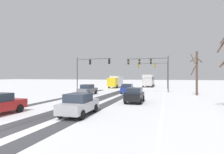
% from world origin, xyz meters
% --- Properties ---
extents(wheel_track_left_lane, '(1.06, 30.72, 0.01)m').
position_xyz_m(wheel_track_left_lane, '(-5.12, 13.96, 0.00)').
color(wheel_track_left_lane, '#424247').
rests_on(wheel_track_left_lane, ground).
extents(wheel_track_right_lane, '(1.04, 30.72, 0.01)m').
position_xyz_m(wheel_track_right_lane, '(0.09, 13.96, 0.00)').
color(wheel_track_right_lane, '#424247').
rests_on(wheel_track_right_lane, ground).
extents(wheel_track_center, '(1.19, 30.72, 0.01)m').
position_xyz_m(wheel_track_center, '(2.00, 13.96, 0.00)').
color(wheel_track_center, '#424247').
rests_on(wheel_track_center, ground).
extents(wheel_track_oncoming, '(0.97, 30.72, 0.01)m').
position_xyz_m(wheel_track_oncoming, '(-0.87, 13.96, 0.00)').
color(wheel_track_oncoming, '#424247').
rests_on(wheel_track_oncoming, ground).
extents(sidewalk_kerb_right, '(4.00, 30.72, 0.12)m').
position_xyz_m(sidewalk_kerb_right, '(9.69, 12.57, 0.06)').
color(sidewalk_kerb_right, white).
rests_on(sidewalk_kerb_right, ground).
extents(traffic_signal_near_left, '(7.02, 0.69, 6.50)m').
position_xyz_m(traffic_signal_near_left, '(-5.84, 23.77, 4.69)').
color(traffic_signal_near_left, '#47474C').
rests_on(traffic_signal_near_left, ground).
extents(traffic_signal_near_right, '(7.45, 0.68, 6.50)m').
position_xyz_m(traffic_signal_near_right, '(5.31, 25.77, 4.84)').
color(traffic_signal_near_right, '#47474C').
rests_on(traffic_signal_near_right, ground).
extents(traffic_signal_far_right, '(7.34, 0.74, 6.50)m').
position_xyz_m(traffic_signal_far_right, '(5.72, 37.77, 4.70)').
color(traffic_signal_far_right, '#47474C').
rests_on(traffic_signal_far_right, ground).
extents(car_blue_lead, '(1.92, 4.15, 1.62)m').
position_xyz_m(car_blue_lead, '(1.64, 23.20, 0.82)').
color(car_blue_lead, '#233899').
rests_on(car_blue_lead, ground).
extents(car_grey_second, '(1.96, 4.16, 1.62)m').
position_xyz_m(car_grey_second, '(-3.98, 19.29, 0.82)').
color(car_grey_second, slate).
rests_on(car_grey_second, ground).
extents(car_black_third, '(1.87, 4.12, 1.62)m').
position_xyz_m(car_black_third, '(4.58, 13.19, 0.82)').
color(car_black_third, black).
rests_on(car_black_third, ground).
extents(car_silver_fourth, '(1.96, 4.16, 1.62)m').
position_xyz_m(car_silver_fourth, '(1.72, 5.54, 0.82)').
color(car_silver_fourth, '#B7BABF').
rests_on(car_silver_fourth, ground).
extents(bus_oncoming, '(2.74, 11.02, 3.38)m').
position_xyz_m(bus_oncoming, '(3.17, 45.38, 1.99)').
color(bus_oncoming, silver).
rests_on(bus_oncoming, ground).
extents(box_truck_delivery, '(2.35, 7.42, 3.02)m').
position_xyz_m(box_truck_delivery, '(-4.59, 37.74, 1.63)').
color(box_truck_delivery, yellow).
rests_on(box_truck_delivery, ground).
extents(bare_tree_sidewalk_mid, '(1.77, 1.86, 6.71)m').
position_xyz_m(bare_tree_sidewalk_mid, '(12.36, 23.17, 3.62)').
color(bare_tree_sidewalk_mid, brown).
rests_on(bare_tree_sidewalk_mid, ground).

